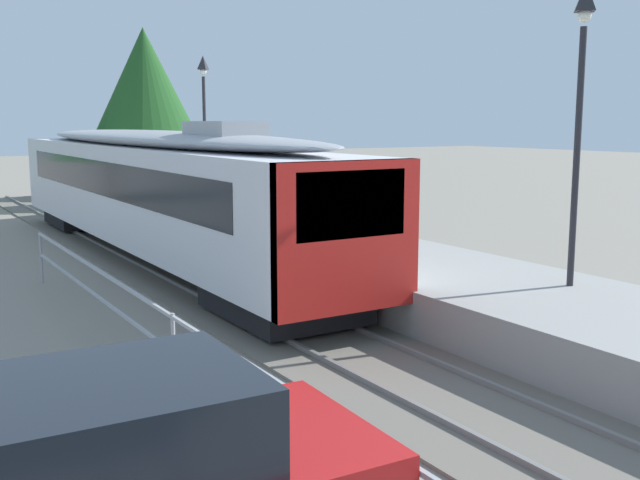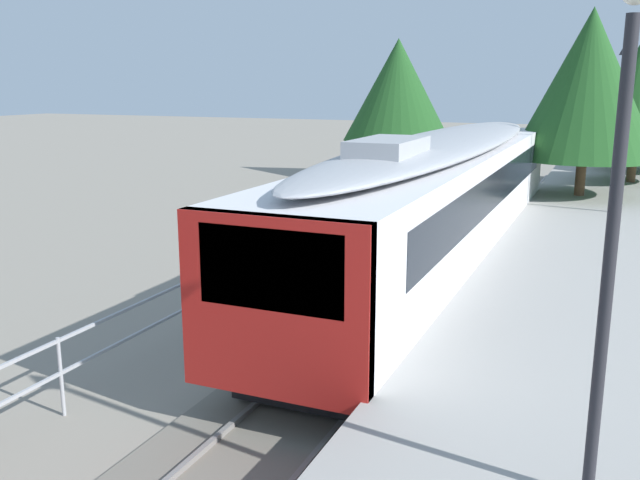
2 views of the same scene
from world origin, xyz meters
name	(u,v)px [view 2 (image 2 of 2)]	position (x,y,z in m)	size (l,w,h in m)	color
ground_plane	(123,392)	(-3.00, 22.00, 0.00)	(160.00, 160.00, 0.00)	gray
track_rails	(289,426)	(0.00, 22.00, 0.03)	(3.20, 60.00, 0.14)	#6B665B
commuter_train	(444,192)	(0.00, 31.35, 2.15)	(2.82, 19.97, 3.74)	silver
station_platform	(520,445)	(3.25, 22.00, 0.45)	(3.90, 60.00, 0.90)	#999691
platform_lamp_mid_platform	(623,118)	(4.08, 20.37, 4.62)	(0.34, 0.34, 5.35)	#232328
platform_lamp_far_end	(624,93)	(4.08, 37.29, 4.62)	(0.34, 0.34, 5.35)	#232328
tree_behind_carpark	(398,90)	(-6.43, 48.04, 4.57)	(5.47, 5.47, 7.11)	brown
tree_distant_left	(588,85)	(2.91, 40.43, 4.86)	(5.10, 5.10, 7.51)	brown
tree_distant_centre	(639,94)	(4.68, 44.97, 4.48)	(4.72, 4.72, 6.70)	brown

